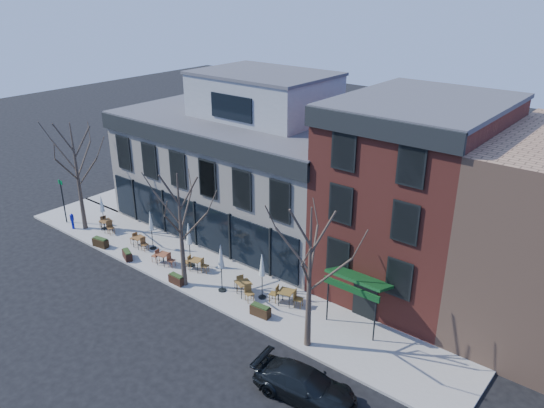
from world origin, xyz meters
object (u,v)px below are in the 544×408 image
Objects in this scene: parked_sedan at (305,385)px; cafe_set_0 at (107,224)px; call_box at (72,221)px; umbrella_0 at (102,206)px.

cafe_set_0 is at bearing 71.05° from parked_sedan.
umbrella_0 is (1.77, 1.46, 1.16)m from call_box.
cafe_set_0 is at bearing -13.42° from umbrella_0.
call_box reaches higher than cafe_set_0.
parked_sedan is 21.77m from umbrella_0.
parked_sedan is 3.90× the size of call_box.
parked_sedan is 23.23m from call_box.
parked_sedan is 1.85× the size of umbrella_0.
call_box is (-23.04, 3.02, 0.11)m from parked_sedan.
cafe_set_0 is at bearing 31.13° from call_box.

